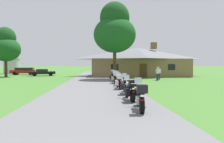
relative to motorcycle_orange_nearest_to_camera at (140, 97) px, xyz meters
The scene contains 17 objects.
ground_plane 13.02m from the motorcycle_orange_nearest_to_camera, 98.73° to the left, with size 500.00×500.00×0.00m, color #42752D.
asphalt_driveway 11.05m from the motorcycle_orange_nearest_to_camera, 100.30° to the left, with size 6.40×80.00×0.06m, color slate.
motorcycle_orange_nearest_to_camera is the anchor object (origin of this frame).
motorcycle_silver_second_in_row 2.28m from the motorcycle_orange_nearest_to_camera, 90.65° to the left, with size 0.78×2.08×1.30m.
motorcycle_blue_third_in_row 4.82m from the motorcycle_orange_nearest_to_camera, 89.13° to the left, with size 0.78×2.08×1.30m.
motorcycle_yellow_fourth_in_row 7.51m from the motorcycle_orange_nearest_to_camera, 90.28° to the left, with size 0.74×2.08×1.30m.
motorcycle_yellow_fifth_in_row 10.30m from the motorcycle_orange_nearest_to_camera, 89.31° to the left, with size 0.66×2.08×1.30m.
motorcycle_orange_sixth_in_row 12.45m from the motorcycle_orange_nearest_to_camera, 89.77° to the left, with size 0.73×2.08×1.30m.
motorcycle_orange_farthest_in_row 15.01m from the motorcycle_orange_nearest_to_camera, 89.88° to the left, with size 0.75×2.08×1.30m.
stone_lodge 26.75m from the motorcycle_orange_nearest_to_camera, 78.78° to the left, with size 16.37×9.18×5.76m.
bystander_white_shirt_near_lodge 18.47m from the motorcycle_orange_nearest_to_camera, 70.50° to the left, with size 0.55×0.25×1.69m.
bystander_white_shirt_beside_signpost 17.10m from the motorcycle_orange_nearest_to_camera, 70.81° to the left, with size 0.31×0.53×1.67m.
tree_by_lodge_front 19.29m from the motorcycle_orange_nearest_to_camera, 88.28° to the left, with size 5.50×5.50×10.11m.
tree_left_far 30.25m from the motorcycle_orange_nearest_to_camera, 122.70° to the left, with size 4.53×4.53×7.90m.
metal_silo_distant 43.09m from the motorcycle_orange_nearest_to_camera, 118.24° to the left, with size 3.47×3.47×7.17m.
parked_red_suv_far_left 35.64m from the motorcycle_orange_nearest_to_camera, 116.18° to the left, with size 4.73×2.19×1.40m.
parked_black_sedan_far_left 30.18m from the motorcycle_orange_nearest_to_camera, 111.83° to the left, with size 4.52×2.81×1.20m.
Camera 1 is at (0.17, -1.15, 1.94)m, focal length 32.72 mm.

